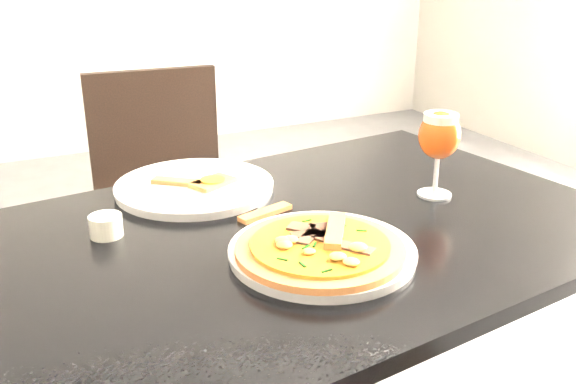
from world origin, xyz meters
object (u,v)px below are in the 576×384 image
pizza (320,247)px  beer_glass (439,136)px  dining_table (306,268)px  chair_far (167,209)px

pizza → beer_glass: (0.36, 0.16, 0.10)m
dining_table → pizza: bearing=-115.5°
chair_far → pizza: size_ratio=3.17×
chair_far → pizza: 0.98m
chair_far → pizza: bearing=-84.4°
chair_far → dining_table: bearing=-80.9°
dining_table → chair_far: size_ratio=1.43×
dining_table → beer_glass: bearing=-3.2°
dining_table → chair_far: chair_far is taller
pizza → chair_far: bearing=90.6°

